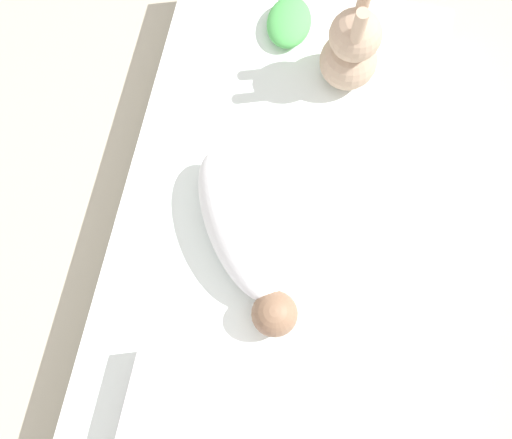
# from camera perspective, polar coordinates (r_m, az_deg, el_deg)

# --- Properties ---
(ground_plane) EXTENTS (12.00, 12.00, 0.00)m
(ground_plane) POSITION_cam_1_polar(r_m,az_deg,el_deg) (1.71, 1.32, -1.48)
(ground_plane) COLOR #B2A893
(bed_mattress) EXTENTS (1.44, 0.79, 0.17)m
(bed_mattress) POSITION_cam_1_polar(r_m,az_deg,el_deg) (1.63, 1.39, -0.72)
(bed_mattress) COLOR white
(bed_mattress) RESTS_ON ground_plane
(swaddled_baby) EXTENTS (0.47, 0.36, 0.14)m
(swaddled_baby) POSITION_cam_1_polar(r_m,az_deg,el_deg) (1.46, -1.13, -1.51)
(swaddled_baby) COLOR white
(swaddled_baby) RESTS_ON bed_mattress
(bunny_plush) EXTENTS (0.15, 0.15, 0.34)m
(bunny_plush) POSITION_cam_1_polar(r_m,az_deg,el_deg) (1.62, 9.06, 15.64)
(bunny_plush) COLOR tan
(bunny_plush) RESTS_ON bed_mattress
(turtle_plush) EXTENTS (0.20, 0.12, 0.06)m
(turtle_plush) POSITION_cam_1_polar(r_m,az_deg,el_deg) (1.77, 3.20, 18.39)
(turtle_plush) COLOR #51B756
(turtle_plush) RESTS_ON bed_mattress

